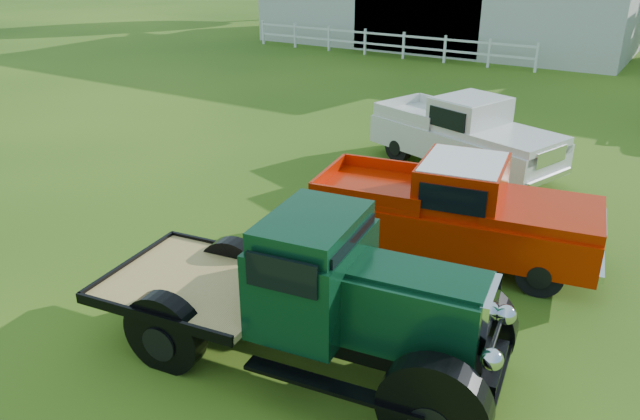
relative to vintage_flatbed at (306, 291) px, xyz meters
The scene contains 5 objects.
ground 2.09m from the vintage_flatbed, 142.25° to the left, with size 120.00×120.00×0.00m, color #22460F.
fence_rail 23.11m from the vintage_flatbed, 114.06° to the left, with size 14.20×0.16×1.20m, color white, non-canonical shape.
vintage_flatbed is the anchor object (origin of this frame).
red_pickup 3.89m from the vintage_flatbed, 82.31° to the left, with size 4.93×1.90×1.80m, color #BC1E03, non-canonical shape.
white_pickup 8.28m from the vintage_flatbed, 96.04° to the left, with size 4.77×1.85×1.75m, color silver, non-canonical shape.
Camera 1 is at (5.17, -6.77, 5.19)m, focal length 35.00 mm.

